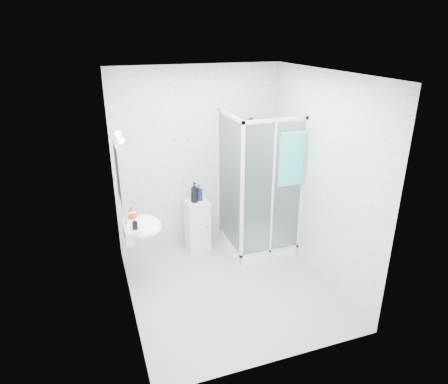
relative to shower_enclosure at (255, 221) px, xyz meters
name	(u,v)px	position (x,y,z in m)	size (l,w,h in m)	color
room	(230,191)	(-0.67, -0.77, 0.85)	(2.40, 2.60, 2.60)	white
shower_enclosure	(255,221)	(0.00, 0.00, 0.00)	(0.90, 0.95, 2.00)	white
wall_basin	(141,227)	(-1.66, -0.32, 0.35)	(0.46, 0.56, 0.35)	white
mirror	(118,174)	(-1.85, -0.32, 1.05)	(0.02, 0.60, 0.70)	white
vanity_lights	(119,137)	(-1.80, -0.32, 1.47)	(0.10, 0.40, 0.08)	silver
wall_hooks	(181,139)	(-0.92, 0.49, 1.17)	(0.23, 0.06, 0.03)	silver
storage_cabinet	(197,225)	(-0.78, 0.29, -0.07)	(0.32, 0.34, 0.76)	silver
hand_towel	(291,158)	(0.30, -0.40, 1.05)	(0.34, 0.05, 0.72)	#30B8AA
shampoo_bottle_a	(194,192)	(-0.81, 0.28, 0.46)	(0.11, 0.11, 0.30)	black
shampoo_bottle_b	(199,192)	(-0.73, 0.34, 0.42)	(0.10, 0.10, 0.22)	#0E1456
soap_dispenser_orange	(132,213)	(-1.73, -0.20, 0.50)	(0.13, 0.13, 0.17)	red
soap_dispenser_black	(135,224)	(-1.74, -0.48, 0.48)	(0.06, 0.06, 0.14)	black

